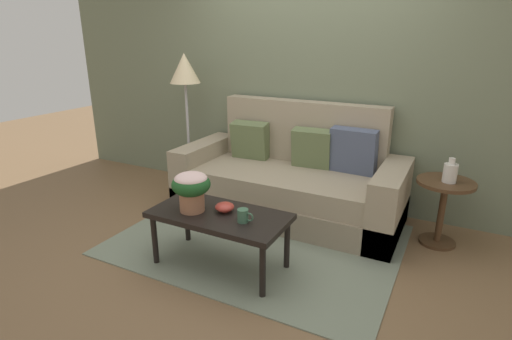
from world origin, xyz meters
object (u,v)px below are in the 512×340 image
Objects in this scene: coffee_mug at (243,216)px; table_vase at (450,172)px; coffee_table at (219,219)px; floor_lamp at (185,82)px; potted_plant at (191,187)px; snack_bowl at (225,207)px; couch at (290,182)px; side_table at (443,201)px.

table_vase reaches higher than coffee_mug.
coffee_table is 1.91m from floor_lamp.
coffee_table is 1.91m from table_vase.
potted_plant is at bearing -52.64° from floor_lamp.
table_vase is at bearing 37.18° from snack_bowl.
coffee_table is 0.10m from snack_bowl.
floor_lamp reaches higher than couch.
couch is 1.30m from potted_plant.
couch is 1.57m from floor_lamp.
potted_plant is at bearing -165.12° from coffee_table.
coffee_mug is 0.61× the size of table_vase.
snack_bowl is at bearing -142.82° from table_vase.
coffee_mug is at bearing -11.39° from coffee_table.
snack_bowl is at bearing 59.78° from coffee_table.
floor_lamp reaches higher than coffee_table.
table_vase is at bearing 37.73° from coffee_table.
table_vase reaches higher than side_table.
snack_bowl is at bearing -142.02° from side_table.
couch is 17.45× the size of coffee_mug.
side_table is 0.37× the size of floor_lamp.
snack_bowl is 1.86m from table_vase.
couch is 1.24m from coffee_mug.
potted_plant reaches higher than coffee_mug.
side_table is at bearing 38.51° from coffee_table.
potted_plant reaches higher than snack_bowl.
couch is 1.44m from table_vase.
coffee_table is at bearing -94.39° from couch.
potted_plant is 1.48× the size of table_vase.
floor_lamp is 10.59× the size of snack_bowl.
potted_plant is at bearing -157.46° from snack_bowl.
coffee_mug is (0.15, -1.22, 0.17)m from couch.
couch is at bearing 85.61° from coffee_table.
coffee_table is at bearing 168.61° from coffee_mug.
coffee_table is 1.82× the size of side_table.
couch reaches higher than snack_bowl.
couch is at bearing -179.75° from side_table.
snack_bowl is at bearing -44.52° from floor_lamp.
floor_lamp is 2.75m from table_vase.
coffee_mug is at bearing -135.45° from side_table.
couch is at bearing 76.40° from potted_plant.
potted_plant is 2.09m from table_vase.
side_table reaches higher than coffee_table.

